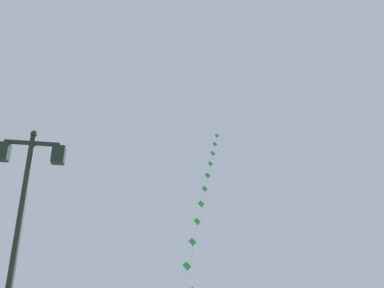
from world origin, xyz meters
TOP-DOWN VIEW (x-y plane):
  - twin_lantern_lamp_post at (-2.51, 7.30)m, footprint 1.48×0.28m
  - kite_train at (5.09, 23.15)m, footprint 5.92×13.75m

SIDE VIEW (x-z plane):
  - twin_lantern_lamp_post at x=-2.51m, z-range 0.97..6.06m
  - kite_train at x=5.09m, z-range 0.49..15.32m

